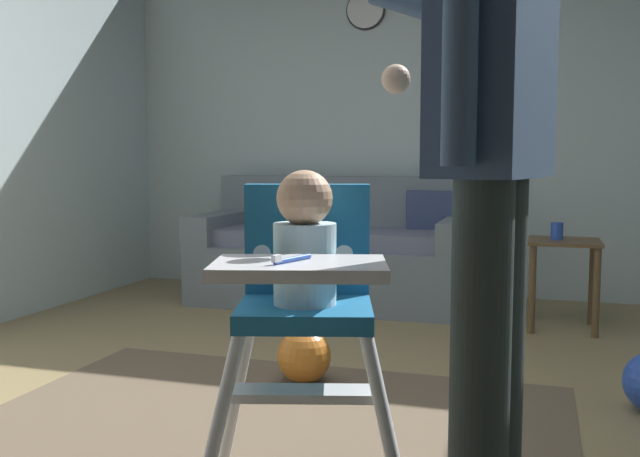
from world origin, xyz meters
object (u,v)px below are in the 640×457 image
object	(u,v)px
side_table	(564,264)
sippy_cup	(557,231)
high_chair	(305,278)
wall_clock	(366,10)
couch	(337,254)
adult_standing	(489,170)
toy_ball_second	(304,356)

from	to	relation	value
side_table	sippy_cup	world-z (taller)	sippy_cup
high_chair	wall_clock	bearing A→B (deg)	175.08
side_table	sippy_cup	bearing A→B (deg)	180.00
side_table	wall_clock	bearing A→B (deg)	148.40
side_table	wall_clock	distance (m)	2.35
couch	adult_standing	bearing A→B (deg)	22.11
high_chair	sippy_cup	bearing A→B (deg)	148.38
sippy_cup	wall_clock	xyz separation A→B (m)	(-1.35, 0.86, 1.49)
wall_clock	toy_ball_second	bearing A→B (deg)	-83.03
sippy_cup	wall_clock	world-z (taller)	wall_clock
high_chair	sippy_cup	distance (m)	2.59
adult_standing	toy_ball_second	distance (m)	1.70
couch	adult_standing	distance (m)	3.28
couch	toy_ball_second	bearing A→B (deg)	11.21
couch	toy_ball_second	xyz separation A→B (m)	(0.35, -1.78, -0.21)
wall_clock	high_chair	bearing A→B (deg)	-79.12
wall_clock	adult_standing	bearing A→B (deg)	-71.84
adult_standing	wall_clock	bearing A→B (deg)	-59.04
high_chair	adult_standing	distance (m)	0.58
adult_standing	side_table	size ratio (longest dim) A/B	3.25
adult_standing	wall_clock	world-z (taller)	wall_clock
sippy_cup	adult_standing	bearing A→B (deg)	-94.73
toy_ball_second	wall_clock	distance (m)	2.99
toy_ball_second	sippy_cup	size ratio (longest dim) A/B	2.39
sippy_cup	wall_clock	distance (m)	2.19
couch	sippy_cup	size ratio (longest dim) A/B	18.91
high_chair	sippy_cup	world-z (taller)	high_chair
couch	side_table	bearing A→B (deg)	75.51
toy_ball_second	wall_clock	size ratio (longest dim) A/B	0.82
couch	toy_ball_second	distance (m)	1.83
couch	high_chair	xyz separation A→B (m)	(0.72, -2.87, 0.33)
adult_standing	side_table	world-z (taller)	adult_standing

